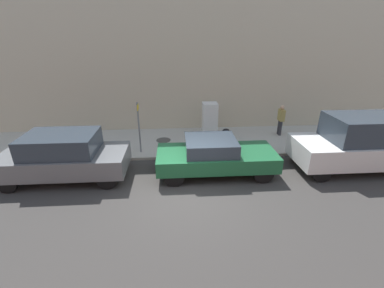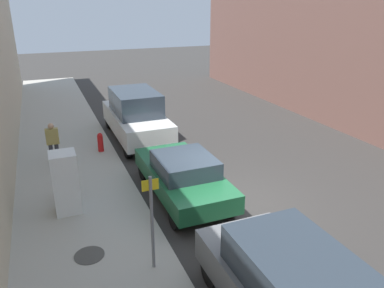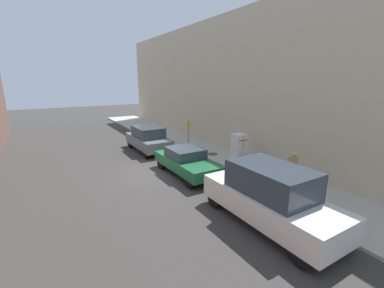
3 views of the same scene
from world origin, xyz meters
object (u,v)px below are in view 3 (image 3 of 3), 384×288
(parked_sedan_green, at_px, (187,161))
(parked_van_white, at_px, (270,196))
(fire_hydrant, at_px, (276,187))
(parked_suv_gray, at_px, (148,139))
(street_sign_post, at_px, (188,135))
(discarded_refrigerator, at_px, (239,149))
(pedestrian_walking_far, at_px, (293,166))
(trash_bag, at_px, (248,163))

(parked_sedan_green, relative_size, parked_van_white, 0.85)
(fire_hydrant, xyz_separation_m, parked_suv_gray, (1.78, -9.95, 0.37))
(parked_suv_gray, bearing_deg, street_sign_post, 126.51)
(discarded_refrigerator, bearing_deg, pedestrian_walking_far, 92.29)
(parked_suv_gray, bearing_deg, fire_hydrant, 100.14)
(discarded_refrigerator, xyz_separation_m, trash_bag, (0.00, 0.84, -0.66))
(fire_hydrant, distance_m, parked_van_white, 2.25)
(parked_suv_gray, height_order, parked_van_white, parked_van_white)
(discarded_refrigerator, xyz_separation_m, parked_van_white, (3.38, 5.48, 0.06))
(trash_bag, bearing_deg, fire_hydrant, 64.77)
(discarded_refrigerator, height_order, parked_van_white, parked_van_white)
(trash_bag, height_order, parked_sedan_green, parked_sedan_green)
(street_sign_post, bearing_deg, parked_van_white, 78.07)
(street_sign_post, relative_size, parked_van_white, 0.43)
(parked_suv_gray, xyz_separation_m, parked_van_white, (0.00, 11.21, 0.18))
(parked_suv_gray, bearing_deg, trash_bag, 117.21)
(pedestrian_walking_far, height_order, parked_sedan_green, pedestrian_walking_far)
(trash_bag, bearing_deg, parked_suv_gray, -62.79)
(parked_sedan_green, height_order, parked_van_white, parked_van_white)
(parked_suv_gray, xyz_separation_m, parked_sedan_green, (-0.00, 5.47, -0.15))
(discarded_refrigerator, xyz_separation_m, pedestrian_walking_far, (-0.15, 3.66, -0.01))
(discarded_refrigerator, distance_m, trash_bag, 1.07)
(trash_bag, height_order, pedestrian_walking_far, pedestrian_walking_far)
(parked_suv_gray, relative_size, parked_sedan_green, 1.01)
(discarded_refrigerator, bearing_deg, parked_suv_gray, -59.44)
(fire_hydrant, bearing_deg, pedestrian_walking_far, -161.93)
(street_sign_post, distance_m, parked_suv_gray, 3.14)
(street_sign_post, height_order, pedestrian_walking_far, street_sign_post)
(discarded_refrigerator, xyz_separation_m, parked_suv_gray, (3.38, -5.72, -0.12))
(discarded_refrigerator, distance_m, parked_suv_gray, 6.65)
(parked_suv_gray, bearing_deg, parked_van_white, 90.00)
(trash_bag, distance_m, parked_sedan_green, 3.57)
(fire_hydrant, xyz_separation_m, parked_sedan_green, (1.78, -4.48, 0.22))
(fire_hydrant, relative_size, pedestrian_walking_far, 0.49)
(trash_bag, distance_m, pedestrian_walking_far, 2.89)
(street_sign_post, bearing_deg, discarded_refrigerator, 115.42)
(street_sign_post, distance_m, parked_sedan_green, 3.57)
(fire_hydrant, xyz_separation_m, parked_van_white, (1.78, 1.26, 0.55))
(parked_van_white, bearing_deg, parked_suv_gray, -90.00)
(fire_hydrant, relative_size, trash_bag, 1.72)
(parked_suv_gray, bearing_deg, parked_sedan_green, 90.00)
(parked_sedan_green, bearing_deg, pedestrian_walking_far, 132.05)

